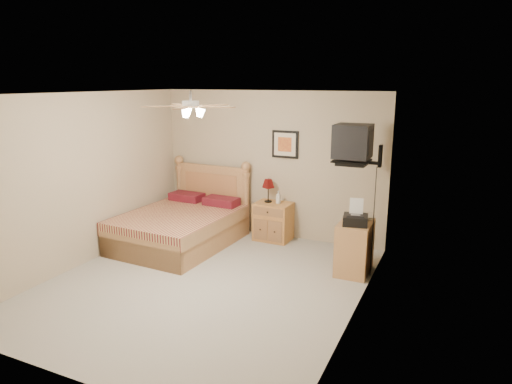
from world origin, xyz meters
TOP-DOWN VIEW (x-y plane):
  - floor at (0.00, 0.00)m, footprint 4.50×4.50m
  - ceiling at (0.00, 0.00)m, footprint 4.00×4.50m
  - wall_back at (0.00, 2.25)m, footprint 4.00×0.04m
  - wall_front at (0.00, -2.25)m, footprint 4.00×0.04m
  - wall_left at (-2.00, 0.00)m, footprint 0.04×4.50m
  - wall_right at (2.00, 0.00)m, footprint 0.04×4.50m
  - bed at (-1.15, 1.12)m, footprint 1.63×2.09m
  - nightstand at (0.16, 2.00)m, footprint 0.61×0.46m
  - table_lamp at (0.05, 2.04)m, footprint 0.26×0.26m
  - lotion_bottle at (0.25, 2.02)m, footprint 0.10×0.11m
  - framed_picture at (0.27, 2.23)m, footprint 0.46×0.04m
  - dresser at (1.73, 1.21)m, footprint 0.44×0.63m
  - fax_machine at (1.74, 1.11)m, footprint 0.38×0.40m
  - magazine_lower at (1.71, 1.45)m, footprint 0.23×0.29m
  - magazine_upper at (1.71, 1.45)m, footprint 0.27×0.32m
  - wall_tv at (1.75, 1.34)m, footprint 0.56×0.46m
  - ceiling_fan at (0.00, -0.20)m, footprint 1.14×1.14m

SIDE VIEW (x-z plane):
  - floor at x=0.00m, z-range 0.00..0.00m
  - nightstand at x=0.16m, z-range 0.00..0.65m
  - dresser at x=1.73m, z-range 0.00..0.74m
  - bed at x=-1.15m, z-range 0.00..1.31m
  - magazine_lower at x=1.71m, z-range 0.74..0.77m
  - lotion_bottle at x=0.25m, z-range 0.65..0.86m
  - magazine_upper at x=1.71m, z-range 0.77..0.79m
  - table_lamp at x=0.05m, z-range 0.65..1.04m
  - fax_machine at x=1.74m, z-range 0.74..1.09m
  - wall_back at x=0.00m, z-range 0.00..2.50m
  - wall_front at x=0.00m, z-range 0.00..2.50m
  - wall_left at x=-2.00m, z-range 0.00..2.50m
  - wall_right at x=2.00m, z-range 0.00..2.50m
  - framed_picture at x=0.27m, z-range 1.39..1.85m
  - wall_tv at x=1.75m, z-range 1.52..2.10m
  - ceiling_fan at x=0.00m, z-range 2.22..2.50m
  - ceiling at x=0.00m, z-range 2.48..2.52m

